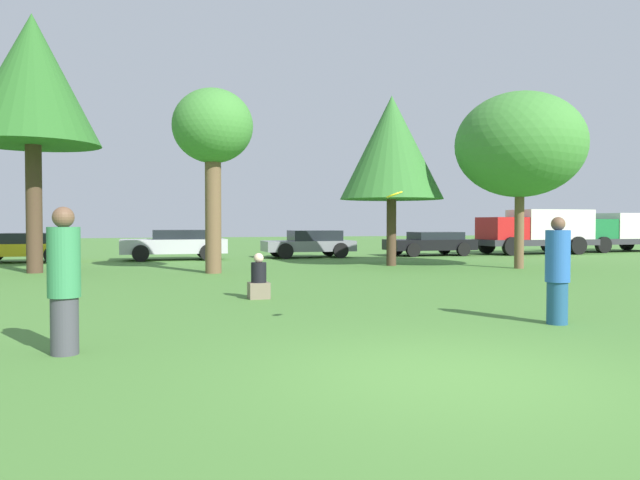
{
  "coord_description": "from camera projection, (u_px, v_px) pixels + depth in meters",
  "views": [
    {
      "loc": [
        -3.15,
        -5.52,
        1.57
      ],
      "look_at": [
        -0.38,
        3.37,
        1.31
      ],
      "focal_mm": 34.25,
      "sensor_mm": 36.0,
      "label": 1
    }
  ],
  "objects": [
    {
      "name": "ground_plane",
      "position": [
        453.0,
        376.0,
        6.25
      ],
      "size": [
        120.0,
        120.0,
        0.0
      ],
      "primitive_type": "plane",
      "color": "#477A33"
    },
    {
      "name": "person_thrower",
      "position": [
        64.0,
        281.0,
        7.24
      ],
      "size": [
        0.38,
        0.38,
        1.76
      ],
      "rotation": [
        0.0,
        0.0,
        0.01
      ],
      "color": "#3F3F47",
      "rests_on": "ground"
    },
    {
      "name": "person_catcher",
      "position": [
        558.0,
        271.0,
        9.41
      ],
      "size": [
        0.37,
        0.37,
        1.66
      ],
      "rotation": [
        0.0,
        0.0,
        -3.13
      ],
      "color": "navy",
      "rests_on": "ground"
    },
    {
      "name": "frisbee",
      "position": [
        394.0,
        195.0,
        8.34
      ],
      "size": [
        0.24,
        0.23,
        0.12
      ],
      "color": "yellow"
    },
    {
      "name": "bystander_sitting",
      "position": [
        259.0,
        280.0,
        12.59
      ],
      "size": [
        0.42,
        0.35,
        0.94
      ],
      "color": "#726651",
      "rests_on": "ground"
    },
    {
      "name": "tree_1",
      "position": [
        32.0,
        81.0,
        18.85
      ],
      "size": [
        4.05,
        4.05,
        8.03
      ],
      "color": "#473323",
      "rests_on": "ground"
    },
    {
      "name": "tree_2",
      "position": [
        213.0,
        131.0,
        18.82
      ],
      "size": [
        2.48,
        2.48,
        5.71
      ],
      "color": "brown",
      "rests_on": "ground"
    },
    {
      "name": "tree_3",
      "position": [
        392.0,
        148.0,
        22.11
      ],
      "size": [
        3.75,
        3.75,
        6.17
      ],
      "color": "#473323",
      "rests_on": "ground"
    },
    {
      "name": "tree_4",
      "position": [
        520.0,
        145.0,
        20.77
      ],
      "size": [
        4.38,
        4.38,
        6.01
      ],
      "color": "brown",
      "rests_on": "ground"
    },
    {
      "name": "parked_car_yellow",
      "position": [
        25.0,
        247.0,
        24.13
      ],
      "size": [
        3.89,
        2.05,
        1.16
      ],
      "rotation": [
        0.0,
        0.0,
        3.12
      ],
      "color": "gold",
      "rests_on": "ground"
    },
    {
      "name": "parked_car_silver",
      "position": [
        176.0,
        244.0,
        25.66
      ],
      "size": [
        4.34,
        2.13,
        1.27
      ],
      "rotation": [
        0.0,
        0.0,
        3.12
      ],
      "color": "#B2B2B7",
      "rests_on": "ground"
    },
    {
      "name": "parked_car_grey",
      "position": [
        310.0,
        243.0,
        27.48
      ],
      "size": [
        4.07,
        2.06,
        1.22
      ],
      "rotation": [
        0.0,
        0.0,
        3.12
      ],
      "color": "slate",
      "rests_on": "ground"
    },
    {
      "name": "parked_car_black",
      "position": [
        431.0,
        243.0,
        29.05
      ],
      "size": [
        4.16,
        2.15,
        1.12
      ],
      "rotation": [
        0.0,
        0.0,
        3.12
      ],
      "color": "black",
      "rests_on": "ground"
    },
    {
      "name": "delivery_truck_red",
      "position": [
        537.0,
        229.0,
        30.54
      ],
      "size": [
        5.99,
        2.59,
        2.21
      ],
      "rotation": [
        0.0,
        0.0,
        3.12
      ],
      "color": "#2D2D33",
      "rests_on": "ground"
    },
    {
      "name": "delivery_truck_green",
      "position": [
        620.0,
        230.0,
        33.09
      ],
      "size": [
        5.8,
        2.68,
        2.07
      ],
      "rotation": [
        0.0,
        0.0,
        3.12
      ],
      "color": "#2D2D33",
      "rests_on": "ground"
    }
  ]
}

